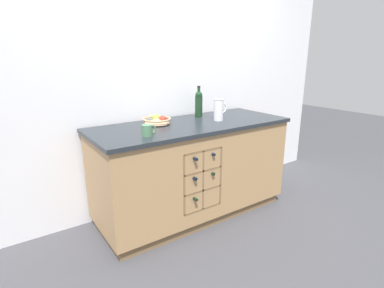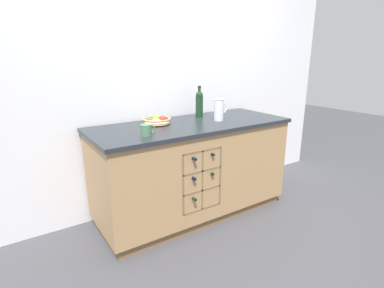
% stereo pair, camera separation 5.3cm
% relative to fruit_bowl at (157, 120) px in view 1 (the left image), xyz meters
% --- Properties ---
extents(ground_plane, '(14.00, 14.00, 0.00)m').
position_rel_fruit_bowl_xyz_m(ground_plane, '(0.29, -0.14, -0.96)').
color(ground_plane, '#424247').
extents(back_wall, '(4.40, 0.06, 2.55)m').
position_rel_fruit_bowl_xyz_m(back_wall, '(0.29, 0.28, 0.31)').
color(back_wall, white).
rests_on(back_wall, ground_plane).
extents(kitchen_island, '(1.88, 0.77, 0.92)m').
position_rel_fruit_bowl_xyz_m(kitchen_island, '(0.29, -0.14, -0.49)').
color(kitchen_island, brown).
rests_on(kitchen_island, ground_plane).
extents(fruit_bowl, '(0.26, 0.26, 0.08)m').
position_rel_fruit_bowl_xyz_m(fruit_bowl, '(0.00, 0.00, 0.00)').
color(fruit_bowl, tan).
rests_on(fruit_bowl, kitchen_island).
extents(white_pitcher, '(0.15, 0.10, 0.21)m').
position_rel_fruit_bowl_xyz_m(white_pitcher, '(0.57, -0.18, 0.07)').
color(white_pitcher, white).
rests_on(white_pitcher, kitchen_island).
extents(ceramic_mug, '(0.12, 0.08, 0.09)m').
position_rel_fruit_bowl_xyz_m(ceramic_mug, '(-0.26, -0.33, 0.01)').
color(ceramic_mug, '#4C7A56').
rests_on(ceramic_mug, kitchen_island).
extents(standing_wine_bottle, '(0.08, 0.08, 0.31)m').
position_rel_fruit_bowl_xyz_m(standing_wine_bottle, '(0.51, 0.06, 0.10)').
color(standing_wine_bottle, '#19381E').
rests_on(standing_wine_bottle, kitchen_island).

